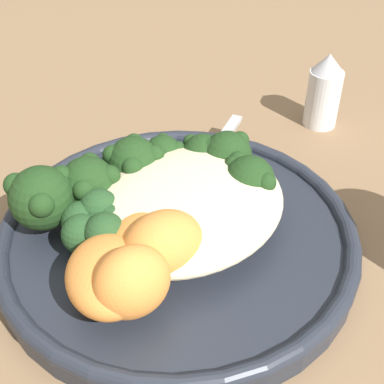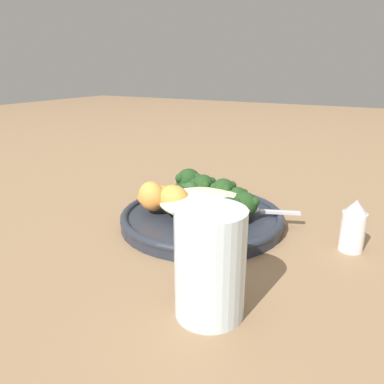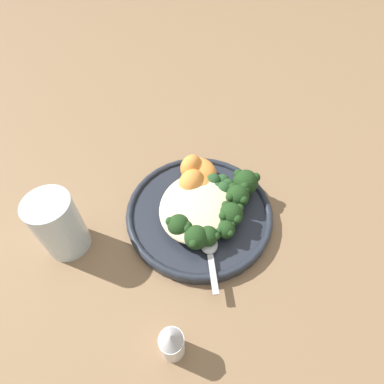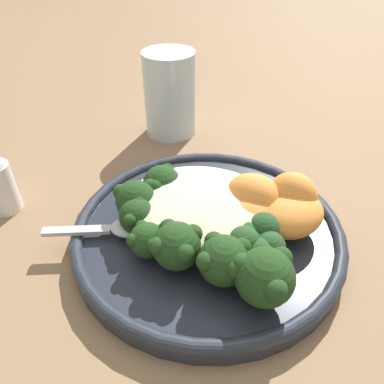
% 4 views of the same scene
% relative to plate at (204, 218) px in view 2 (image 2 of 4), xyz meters
% --- Properties ---
extents(ground_plane, '(4.00, 4.00, 0.00)m').
position_rel_plate_xyz_m(ground_plane, '(0.00, -0.01, -0.01)').
color(ground_plane, '#846647').
extents(plate, '(0.25, 0.25, 0.02)m').
position_rel_plate_xyz_m(plate, '(0.00, 0.00, 0.00)').
color(plate, '#232833').
rests_on(plate, ground_plane).
extents(quinoa_mound, '(0.14, 0.12, 0.03)m').
position_rel_plate_xyz_m(quinoa_mound, '(-0.00, 0.00, 0.03)').
color(quinoa_mound, beige).
rests_on(quinoa_mound, plate).
extents(broccoli_stalk_0, '(0.11, 0.04, 0.04)m').
position_rel_plate_xyz_m(broccoli_stalk_0, '(-0.04, 0.02, 0.03)').
color(broccoli_stalk_0, '#ADC675').
rests_on(broccoli_stalk_0, plate).
extents(broccoli_stalk_1, '(0.10, 0.03, 0.03)m').
position_rel_plate_xyz_m(broccoli_stalk_1, '(-0.03, 0.01, 0.02)').
color(broccoli_stalk_1, '#ADC675').
rests_on(broccoli_stalk_1, plate).
extents(broccoli_stalk_2, '(0.11, 0.05, 0.04)m').
position_rel_plate_xyz_m(broccoli_stalk_2, '(-0.05, -0.01, 0.03)').
color(broccoli_stalk_2, '#ADC675').
rests_on(broccoli_stalk_2, plate).
extents(broccoli_stalk_3, '(0.11, 0.07, 0.03)m').
position_rel_plate_xyz_m(broccoli_stalk_3, '(-0.04, -0.02, 0.02)').
color(broccoli_stalk_3, '#ADC675').
rests_on(broccoli_stalk_3, plate).
extents(broccoli_stalk_4, '(0.08, 0.09, 0.03)m').
position_rel_plate_xyz_m(broccoli_stalk_4, '(-0.02, -0.04, 0.02)').
color(broccoli_stalk_4, '#ADC675').
rests_on(broccoli_stalk_4, plate).
extents(broccoli_stalk_5, '(0.05, 0.09, 0.04)m').
position_rel_plate_xyz_m(broccoli_stalk_5, '(-0.00, -0.05, 0.03)').
color(broccoli_stalk_5, '#ADC675').
rests_on(broccoli_stalk_5, plate).
extents(broccoli_stalk_6, '(0.05, 0.09, 0.04)m').
position_rel_plate_xyz_m(broccoli_stalk_6, '(0.03, -0.05, 0.03)').
color(broccoli_stalk_6, '#ADC675').
rests_on(broccoli_stalk_6, plate).
extents(broccoli_stalk_7, '(0.09, 0.11, 0.04)m').
position_rel_plate_xyz_m(broccoli_stalk_7, '(0.06, -0.06, 0.03)').
color(broccoli_stalk_7, '#ADC675').
rests_on(broccoli_stalk_7, plate).
extents(sweet_potato_chunk_0, '(0.06, 0.05, 0.04)m').
position_rel_plate_xyz_m(sweet_potato_chunk_0, '(0.04, 0.02, 0.03)').
color(sweet_potato_chunk_0, orange).
rests_on(sweet_potato_chunk_0, plate).
extents(sweet_potato_chunk_1, '(0.07, 0.08, 0.03)m').
position_rel_plate_xyz_m(sweet_potato_chunk_1, '(0.04, 0.01, 0.03)').
color(sweet_potato_chunk_1, orange).
rests_on(sweet_potato_chunk_1, plate).
extents(sweet_potato_chunk_2, '(0.05, 0.05, 0.05)m').
position_rel_plate_xyz_m(sweet_potato_chunk_2, '(0.07, 0.03, 0.03)').
color(sweet_potato_chunk_2, orange).
rests_on(sweet_potato_chunk_2, plate).
extents(sweet_potato_chunk_3, '(0.08, 0.08, 0.03)m').
position_rel_plate_xyz_m(sweet_potato_chunk_3, '(0.07, 0.02, 0.03)').
color(sweet_potato_chunk_3, orange).
rests_on(sweet_potato_chunk_3, plate).
extents(kale_tuft, '(0.05, 0.05, 0.03)m').
position_rel_plate_xyz_m(kale_tuft, '(0.05, -0.03, 0.03)').
color(kale_tuft, '#234723').
rests_on(kale_tuft, plate).
extents(spoon, '(0.10, 0.05, 0.01)m').
position_rel_plate_xyz_m(spoon, '(-0.07, -0.03, 0.01)').
color(spoon, '#B7B7BC').
rests_on(spoon, plate).
extents(water_glass, '(0.07, 0.07, 0.11)m').
position_rel_plate_xyz_m(water_glass, '(-0.10, 0.19, 0.04)').
color(water_glass, silver).
rests_on(water_glass, ground_plane).
extents(salt_shaker, '(0.03, 0.03, 0.07)m').
position_rel_plate_xyz_m(salt_shaker, '(-0.21, -0.02, 0.02)').
color(salt_shaker, white).
rests_on(salt_shaker, ground_plane).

